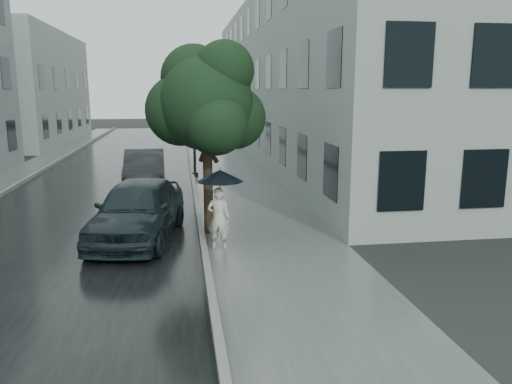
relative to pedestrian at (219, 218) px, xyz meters
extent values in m
plane|color=black|center=(1.20, -1.71, -0.77)|extent=(120.00, 120.00, 0.00)
cube|color=slate|center=(1.45, 10.29, -0.77)|extent=(3.50, 60.00, 0.01)
cube|color=slate|center=(-0.38, 10.29, -0.69)|extent=(0.15, 60.00, 0.15)
cube|color=black|center=(-3.88, 10.29, -0.77)|extent=(6.85, 60.00, 0.00)
cube|color=slate|center=(-7.37, 10.29, -0.69)|extent=(0.15, 60.00, 0.15)
cube|color=#4C5451|center=(-8.30, 10.29, -0.77)|extent=(1.70, 60.00, 0.01)
cube|color=gray|center=(6.70, 17.79, 3.73)|extent=(7.00, 36.00, 9.00)
cube|color=black|center=(3.22, 17.79, 3.73)|extent=(0.08, 32.40, 7.20)
cube|color=gray|center=(-12.60, 28.29, 3.23)|extent=(7.00, 18.00, 8.00)
cube|color=black|center=(-9.12, 28.29, 3.23)|extent=(0.08, 16.20, 6.40)
imported|color=beige|center=(0.00, 0.00, 0.00)|extent=(0.63, 0.50, 1.52)
cylinder|color=black|center=(0.04, -0.03, 0.57)|extent=(0.02, 0.02, 0.67)
cone|color=black|center=(0.04, -0.03, 1.05)|extent=(1.22, 1.22, 0.28)
cylinder|color=black|center=(0.04, -0.03, 1.21)|extent=(0.02, 0.02, 0.08)
cylinder|color=black|center=(0.04, -0.03, 0.21)|extent=(0.03, 0.03, 0.06)
cylinder|color=#332619|center=(-0.17, 1.41, 0.49)|extent=(0.25, 0.25, 2.52)
sphere|color=#163119|center=(-0.17, 1.41, 2.68)|extent=(2.42, 2.42, 2.42)
sphere|color=#163119|center=(0.59, 1.69, 2.30)|extent=(1.67, 1.67, 1.67)
sphere|color=#163119|center=(-0.82, 1.79, 2.50)|extent=(1.87, 1.87, 1.87)
sphere|color=#163119|center=(0.02, 0.76, 2.21)|extent=(1.58, 1.58, 1.58)
sphere|color=#163119|center=(-0.44, 1.97, 3.34)|extent=(1.77, 1.77, 1.77)
sphere|color=#163119|center=(0.30, 1.23, 3.52)|extent=(1.50, 1.50, 1.50)
cylinder|color=black|center=(-0.25, 10.48, 1.74)|extent=(0.12, 0.12, 5.02)
cylinder|color=black|center=(-0.25, 10.48, -0.67)|extent=(0.28, 0.28, 0.20)
cylinder|color=black|center=(-0.50, 10.51, 4.25)|extent=(0.51, 0.15, 0.08)
sphere|color=silver|center=(-0.79, 10.56, 4.20)|extent=(0.32, 0.32, 0.32)
imported|color=black|center=(-1.98, 1.15, 0.02)|extent=(2.61, 4.86, 1.57)
imported|color=#262A2C|center=(-2.30, 8.62, -0.03)|extent=(1.72, 4.49, 1.46)
camera|label=1|loc=(-0.86, -11.61, 3.02)|focal=35.00mm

